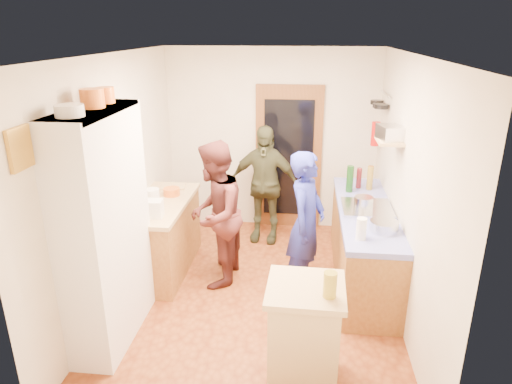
% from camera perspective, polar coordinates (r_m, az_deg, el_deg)
% --- Properties ---
extents(floor, '(3.00, 4.00, 0.02)m').
position_cam_1_polar(floor, '(5.28, 0.08, -12.76)').
color(floor, brown).
rests_on(floor, ground).
extents(ceiling, '(3.00, 4.00, 0.02)m').
position_cam_1_polar(ceiling, '(4.45, 0.10, 16.97)').
color(ceiling, silver).
rests_on(ceiling, ground).
extents(wall_back, '(3.00, 0.02, 2.60)m').
position_cam_1_polar(wall_back, '(6.62, 1.97, 6.48)').
color(wall_back, beige).
rests_on(wall_back, ground).
extents(wall_front, '(3.00, 0.02, 2.60)m').
position_cam_1_polar(wall_front, '(2.89, -4.28, -12.26)').
color(wall_front, beige).
rests_on(wall_front, ground).
extents(wall_left, '(0.02, 4.00, 2.60)m').
position_cam_1_polar(wall_left, '(5.08, -17.11, 1.38)').
color(wall_left, beige).
rests_on(wall_left, ground).
extents(wall_right, '(0.02, 4.00, 2.60)m').
position_cam_1_polar(wall_right, '(4.79, 18.36, 0.12)').
color(wall_right, beige).
rests_on(wall_right, ground).
extents(door_frame, '(0.95, 0.06, 2.10)m').
position_cam_1_polar(door_frame, '(6.63, 4.07, 4.23)').
color(door_frame, brown).
rests_on(door_frame, ground).
extents(door_glass, '(0.70, 0.02, 1.70)m').
position_cam_1_polar(door_glass, '(6.60, 4.06, 4.15)').
color(door_glass, black).
rests_on(door_glass, door_frame).
extents(hutch_body, '(0.40, 1.20, 2.20)m').
position_cam_1_polar(hutch_body, '(4.39, -18.28, -4.51)').
color(hutch_body, white).
rests_on(hutch_body, ground).
extents(hutch_top_shelf, '(0.40, 1.14, 0.04)m').
position_cam_1_polar(hutch_top_shelf, '(4.08, -19.93, 9.46)').
color(hutch_top_shelf, white).
rests_on(hutch_top_shelf, hutch_body).
extents(plate_stack, '(0.22, 0.22, 0.09)m').
position_cam_1_polar(plate_stack, '(3.77, -22.29, 9.40)').
color(plate_stack, white).
rests_on(plate_stack, hutch_top_shelf).
extents(orange_pot_a, '(0.20, 0.20, 0.16)m').
position_cam_1_polar(orange_pot_a, '(4.11, -19.79, 10.96)').
color(orange_pot_a, orange).
rests_on(orange_pot_a, hutch_top_shelf).
extents(orange_pot_b, '(0.16, 0.16, 0.14)m').
position_cam_1_polar(orange_pot_b, '(4.35, -18.30, 11.43)').
color(orange_pot_b, orange).
rests_on(orange_pot_b, hutch_top_shelf).
extents(left_counter_base, '(0.60, 1.40, 0.85)m').
position_cam_1_polar(left_counter_base, '(5.68, -11.60, -5.65)').
color(left_counter_base, olive).
rests_on(left_counter_base, ground).
extents(left_counter_top, '(0.64, 1.44, 0.05)m').
position_cam_1_polar(left_counter_top, '(5.51, -11.92, -1.42)').
color(left_counter_top, tan).
rests_on(left_counter_top, left_counter_base).
extents(toaster, '(0.27, 0.19, 0.19)m').
position_cam_1_polar(toaster, '(5.05, -13.00, -2.03)').
color(toaster, white).
rests_on(toaster, left_counter_top).
extents(kettle, '(0.17, 0.17, 0.19)m').
position_cam_1_polar(kettle, '(5.39, -12.83, -0.60)').
color(kettle, white).
rests_on(kettle, left_counter_top).
extents(orange_bowl, '(0.26, 0.26, 0.09)m').
position_cam_1_polar(orange_bowl, '(5.66, -10.50, 0.04)').
color(orange_bowl, orange).
rests_on(orange_bowl, left_counter_top).
extents(chopping_board, '(0.34, 0.28, 0.02)m').
position_cam_1_polar(chopping_board, '(5.93, -10.33, 0.63)').
color(chopping_board, tan).
rests_on(chopping_board, left_counter_top).
extents(right_counter_base, '(0.60, 2.20, 0.84)m').
position_cam_1_polar(right_counter_base, '(5.53, 13.21, -6.61)').
color(right_counter_base, olive).
rests_on(right_counter_base, ground).
extents(right_counter_top, '(0.62, 2.22, 0.06)m').
position_cam_1_polar(right_counter_top, '(5.34, 13.59, -2.29)').
color(right_counter_top, '#111ABC').
rests_on(right_counter_top, right_counter_base).
extents(hob, '(0.55, 0.58, 0.04)m').
position_cam_1_polar(hob, '(5.28, 13.69, -1.98)').
color(hob, silver).
rests_on(hob, right_counter_top).
extents(pot_on_hob, '(0.21, 0.21, 0.13)m').
position_cam_1_polar(pot_on_hob, '(5.19, 13.29, -1.29)').
color(pot_on_hob, silver).
rests_on(pot_on_hob, hob).
extents(bottle_a, '(0.11, 0.11, 0.33)m').
position_cam_1_polar(bottle_a, '(5.77, 11.65, 1.61)').
color(bottle_a, '#143F14').
rests_on(bottle_a, right_counter_top).
extents(bottle_b, '(0.07, 0.07, 0.26)m').
position_cam_1_polar(bottle_b, '(5.95, 12.75, 1.72)').
color(bottle_b, '#591419').
rests_on(bottle_b, right_counter_top).
extents(bottle_c, '(0.09, 0.09, 0.31)m').
position_cam_1_polar(bottle_c, '(5.91, 14.06, 1.73)').
color(bottle_c, olive).
rests_on(bottle_c, right_counter_top).
extents(paper_towel, '(0.10, 0.10, 0.22)m').
position_cam_1_polar(paper_towel, '(4.52, 13.03, -4.50)').
color(paper_towel, white).
rests_on(paper_towel, right_counter_top).
extents(mixing_bowl, '(0.29, 0.29, 0.11)m').
position_cam_1_polar(mixing_bowl, '(4.77, 15.71, -4.14)').
color(mixing_bowl, silver).
rests_on(mixing_bowl, right_counter_top).
extents(island_base, '(0.57, 0.57, 0.86)m').
position_cam_1_polar(island_base, '(3.97, 6.00, -17.56)').
color(island_base, tan).
rests_on(island_base, ground).
extents(island_top, '(0.64, 0.64, 0.05)m').
position_cam_1_polar(island_top, '(3.71, 6.26, -11.97)').
color(island_top, tan).
rests_on(island_top, island_base).
extents(cutting_board, '(0.36, 0.29, 0.02)m').
position_cam_1_polar(cutting_board, '(3.75, 5.51, -11.40)').
color(cutting_board, white).
rests_on(cutting_board, island_top).
extents(oil_jar, '(0.11, 0.11, 0.21)m').
position_cam_1_polar(oil_jar, '(3.55, 9.23, -11.36)').
color(oil_jar, '#AD9E2D').
rests_on(oil_jar, island_top).
extents(pan_rail, '(0.02, 0.65, 0.02)m').
position_cam_1_polar(pan_rail, '(6.07, 15.86, 11.72)').
color(pan_rail, silver).
rests_on(pan_rail, wall_right).
extents(pan_hang_a, '(0.18, 0.18, 0.05)m').
position_cam_1_polar(pan_hang_a, '(5.91, 15.42, 10.28)').
color(pan_hang_a, black).
rests_on(pan_hang_a, pan_rail).
extents(pan_hang_b, '(0.16, 0.16, 0.05)m').
position_cam_1_polar(pan_hang_b, '(6.11, 15.12, 10.41)').
color(pan_hang_b, black).
rests_on(pan_hang_b, pan_rail).
extents(pan_hang_c, '(0.17, 0.17, 0.05)m').
position_cam_1_polar(pan_hang_c, '(6.30, 14.87, 10.80)').
color(pan_hang_c, black).
rests_on(pan_hang_c, pan_rail).
extents(wall_shelf, '(0.26, 0.42, 0.03)m').
position_cam_1_polar(wall_shelf, '(5.08, 16.32, 6.15)').
color(wall_shelf, tan).
rests_on(wall_shelf, wall_right).
extents(radio, '(0.28, 0.34, 0.15)m').
position_cam_1_polar(radio, '(5.06, 16.42, 7.14)').
color(radio, silver).
rests_on(radio, wall_shelf).
extents(ext_bracket, '(0.06, 0.10, 0.04)m').
position_cam_1_polar(ext_bracket, '(6.35, 15.20, 6.59)').
color(ext_bracket, black).
rests_on(ext_bracket, wall_right).
extents(fire_extinguisher, '(0.11, 0.11, 0.32)m').
position_cam_1_polar(fire_extinguisher, '(6.33, 14.70, 7.06)').
color(fire_extinguisher, red).
rests_on(fire_extinguisher, wall_right).
extents(picture_frame, '(0.03, 0.25, 0.30)m').
position_cam_1_polar(picture_frame, '(3.56, -27.43, 4.86)').
color(picture_frame, gold).
rests_on(picture_frame, wall_left).
extents(person_hob, '(0.55, 0.68, 1.62)m').
position_cam_1_polar(person_hob, '(5.01, 6.52, -4.09)').
color(person_hob, navy).
rests_on(person_hob, ground).
extents(person_left, '(0.69, 0.86, 1.69)m').
position_cam_1_polar(person_left, '(5.20, -4.72, -2.69)').
color(person_left, '#4C221F').
rests_on(person_left, ground).
extents(person_back, '(1.00, 0.52, 1.64)m').
position_cam_1_polar(person_back, '(6.22, 1.10, 0.95)').
color(person_back, '#363721').
rests_on(person_back, ground).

